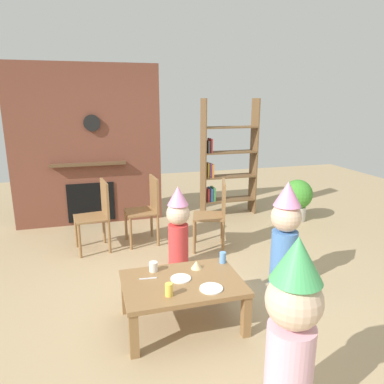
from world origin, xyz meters
The scene contains 18 objects.
ground_plane centered at (0.00, 0.00, 0.00)m, with size 12.00×12.00×0.00m, color tan.
brick_fireplace_feature centered at (-0.86, 2.60, 1.19)m, with size 2.20×0.28×2.40m.
bookshelf centered at (1.28, 2.40, 0.86)m, with size 0.90×0.28×1.90m.
coffee_table centered at (-0.16, -0.38, 0.35)m, with size 1.00×0.70×0.41m.
paper_cup_near_left centered at (0.29, -0.15, 0.46)m, with size 0.06×0.06×0.10m, color #669EE0.
paper_cup_near_right centered at (-0.32, -0.58, 0.46)m, with size 0.06×0.06×0.10m, color #F2CC4C.
paper_cup_center centered at (-0.36, -0.14, 0.45)m, with size 0.08×0.08×0.09m, color silver.
paper_plate_front centered at (-0.16, -0.35, 0.41)m, with size 0.18×0.18×0.01m, color white.
paper_plate_rear centered at (0.03, -0.58, 0.41)m, with size 0.19×0.19×0.01m, color white.
birthday_cake_slice centered at (0.02, -0.19, 0.44)m, with size 0.10×0.10×0.07m, color #EAC68C.
table_fork centered at (-0.43, -0.27, 0.41)m, with size 0.15×0.02×0.01m, color silver.
child_with_cone_hat centered at (0.21, -1.49, 0.63)m, with size 0.33×0.33×1.19m.
child_in_pink centered at (1.02, -0.01, 0.59)m, with size 0.31×0.31×1.12m.
child_by_the_chairs centered at (0.07, 0.70, 0.51)m, with size 0.27×0.27×0.96m.
dining_chair_left centered at (-0.78, 1.47, 0.51)m, with size 0.45×0.45×0.90m.
dining_chair_middle centered at (-0.14, 1.54, 0.51)m, with size 0.43×0.43×0.90m.
dining_chair_right centered at (0.66, 1.08, 0.51)m, with size 0.50×0.50×0.90m.
potted_plant_tall centered at (2.28, 1.80, 0.38)m, with size 0.46×0.46×0.66m.
Camera 1 is at (-0.84, -3.10, 1.91)m, focal length 34.13 mm.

